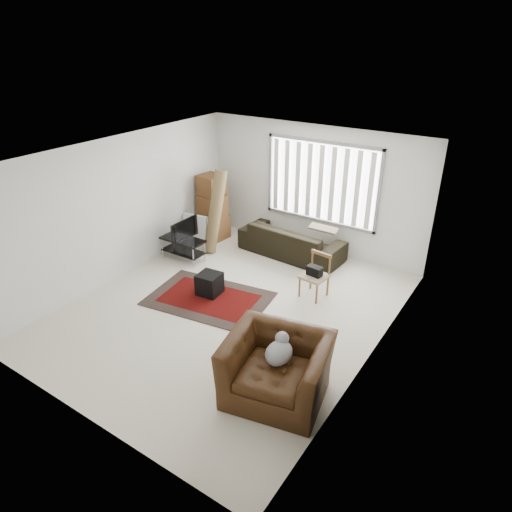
{
  "coord_description": "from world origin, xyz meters",
  "views": [
    {
      "loc": [
        4.08,
        -5.35,
        4.4
      ],
      "look_at": [
        0.39,
        0.23,
        1.05
      ],
      "focal_mm": 32.0,
      "sensor_mm": 36.0,
      "label": 1
    }
  ],
  "objects": [
    {
      "name": "room",
      "position": [
        0.03,
        0.51,
        1.76
      ],
      "size": [
        6.0,
        6.02,
        2.71
      ],
      "color": "beige",
      "rests_on": "ground"
    },
    {
      "name": "persian_rug",
      "position": [
        -0.51,
        0.05,
        0.01
      ],
      "size": [
        2.31,
        1.71,
        0.02
      ],
      "color": "black",
      "rests_on": "ground"
    },
    {
      "name": "tv_stand",
      "position": [
        -1.95,
        1.0,
        0.34
      ],
      "size": [
        0.95,
        0.43,
        0.48
      ],
      "color": "black",
      "rests_on": "ground"
    },
    {
      "name": "tv",
      "position": [
        -1.95,
        1.0,
        0.7
      ],
      "size": [
        0.1,
        0.77,
        0.44
      ],
      "primitive_type": "imported",
      "rotation": [
        0.0,
        0.0,
        1.57
      ],
      "color": "black",
      "rests_on": "tv_stand"
    },
    {
      "name": "subwoofer",
      "position": [
        -0.61,
        0.2,
        0.22
      ],
      "size": [
        0.43,
        0.43,
        0.4
      ],
      "primitive_type": "cube",
      "rotation": [
        0.0,
        0.0,
        0.1
      ],
      "color": "black",
      "rests_on": "persian_rug"
    },
    {
      "name": "moving_boxes",
      "position": [
        -2.13,
        2.24,
        0.69
      ],
      "size": [
        0.66,
        0.61,
        1.49
      ],
      "color": "brown",
      "rests_on": "ground"
    },
    {
      "name": "white_flatpack",
      "position": [
        -2.15,
        1.64,
        0.37
      ],
      "size": [
        0.6,
        0.24,
        0.74
      ],
      "primitive_type": "cube",
      "rotation": [
        -0.12,
        0.0,
        0.12
      ],
      "color": "silver",
      "rests_on": "ground"
    },
    {
      "name": "rolled_rug",
      "position": [
        -1.66,
        1.77,
        0.89
      ],
      "size": [
        0.42,
        0.71,
        1.79
      ],
      "primitive_type": "cylinder",
      "rotation": [
        -0.23,
        0.0,
        -0.26
      ],
      "color": "brown",
      "rests_on": "ground"
    },
    {
      "name": "sofa",
      "position": [
        -0.17,
        2.45,
        0.43
      ],
      "size": [
        2.31,
        1.11,
        0.87
      ],
      "primitive_type": "imported",
      "rotation": [
        0.0,
        0.0,
        3.08
      ],
      "color": "black",
      "rests_on": "ground"
    },
    {
      "name": "side_chair",
      "position": [
        1.01,
        1.21,
        0.45
      ],
      "size": [
        0.48,
        0.48,
        0.81
      ],
      "rotation": [
        0.0,
        0.0,
        -0.11
      ],
      "color": "#988163",
      "rests_on": "ground"
    },
    {
      "name": "armchair",
      "position": [
        1.74,
        -1.32,
        0.49
      ],
      "size": [
        1.53,
        1.4,
        0.98
      ],
      "rotation": [
        0.0,
        0.0,
        0.21
      ],
      "color": "#391E0B",
      "rests_on": "ground"
    }
  ]
}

